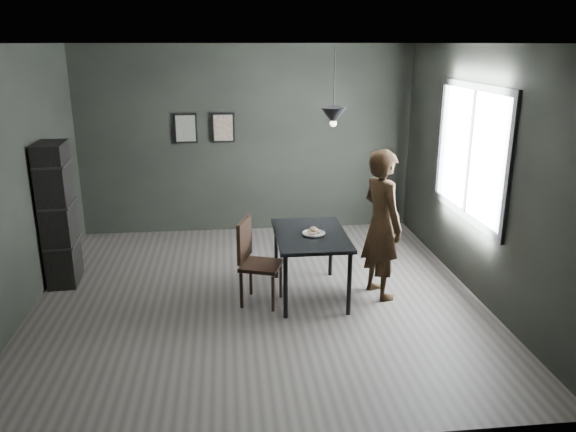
{
  "coord_description": "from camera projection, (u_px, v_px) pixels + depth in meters",
  "views": [
    {
      "loc": [
        -0.31,
        -5.91,
        2.81
      ],
      "look_at": [
        0.35,
        0.05,
        0.95
      ],
      "focal_mm": 35.0,
      "sensor_mm": 36.0,
      "label": 1
    }
  ],
  "objects": [
    {
      "name": "shelf_unit",
      "position": [
        58.0,
        215.0,
        6.64
      ],
      "size": [
        0.36,
        0.59,
        1.72
      ],
      "primitive_type": "cube",
      "rotation": [
        0.0,
        0.0,
        0.07
      ],
      "color": "black",
      "rests_on": "ground"
    },
    {
      "name": "woman",
      "position": [
        382.0,
        224.0,
        6.29
      ],
      "size": [
        0.58,
        0.72,
        1.71
      ],
      "primitive_type": "imported",
      "rotation": [
        0.0,
        0.0,
        1.88
      ],
      "color": "black",
      "rests_on": "ground"
    },
    {
      "name": "cafe_table",
      "position": [
        310.0,
        240.0,
        6.34
      ],
      "size": [
        0.8,
        1.2,
        0.75
      ],
      "color": "black",
      "rests_on": "ground"
    },
    {
      "name": "window_assembly",
      "position": [
        470.0,
        152.0,
        6.45
      ],
      "size": [
        0.04,
        1.96,
        1.56
      ],
      "color": "white",
      "rests_on": "ground"
    },
    {
      "name": "framed_print_left",
      "position": [
        186.0,
        128.0,
        8.25
      ],
      "size": [
        0.34,
        0.04,
        0.44
      ],
      "color": "black",
      "rests_on": "ground"
    },
    {
      "name": "framed_print_right",
      "position": [
        223.0,
        128.0,
        8.31
      ],
      "size": [
        0.34,
        0.04,
        0.44
      ],
      "color": "black",
      "rests_on": "ground"
    },
    {
      "name": "wood_chair",
      "position": [
        254.0,
        256.0,
        6.19
      ],
      "size": [
        0.53,
        0.53,
        0.97
      ],
      "rotation": [
        0.0,
        0.0,
        -0.34
      ],
      "color": "black",
      "rests_on": "ground"
    },
    {
      "name": "back_wall",
      "position": [
        247.0,
        140.0,
        8.43
      ],
      "size": [
        5.0,
        0.1,
        2.8
      ],
      "primitive_type": "cube",
      "color": "black",
      "rests_on": "ground"
    },
    {
      "name": "white_plate",
      "position": [
        314.0,
        234.0,
        6.29
      ],
      "size": [
        0.23,
        0.23,
        0.01
      ],
      "primitive_type": "cylinder",
      "color": "white",
      "rests_on": "cafe_table"
    },
    {
      "name": "pendant_lamp",
      "position": [
        333.0,
        116.0,
        6.05
      ],
      "size": [
        0.28,
        0.28,
        0.86
      ],
      "color": "black",
      "rests_on": "ground"
    },
    {
      "name": "ground",
      "position": [
        258.0,
        297.0,
        6.47
      ],
      "size": [
        5.0,
        5.0,
        0.0
      ],
      "primitive_type": "plane",
      "color": "#3A3632",
      "rests_on": "ground"
    },
    {
      "name": "ceiling",
      "position": [
        254.0,
        43.0,
        5.64
      ],
      "size": [
        5.0,
        5.0,
        0.02
      ],
      "color": "silver",
      "rests_on": "ground"
    },
    {
      "name": "donut_pile",
      "position": [
        314.0,
        231.0,
        6.28
      ],
      "size": [
        0.15,
        0.16,
        0.07
      ],
      "rotation": [
        0.0,
        0.0,
        -0.01
      ],
      "color": "#F5DEBE",
      "rests_on": "white_plate"
    }
  ]
}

